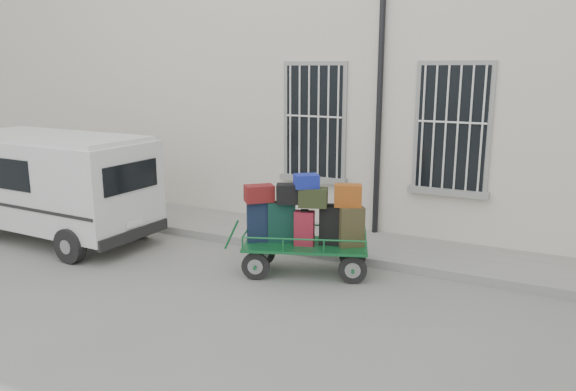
# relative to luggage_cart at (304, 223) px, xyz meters

# --- Properties ---
(ground) EXTENTS (80.00, 80.00, 0.00)m
(ground) POSITION_rel_luggage_cart_xyz_m (-0.52, -0.58, -0.86)
(ground) COLOR slate
(ground) RESTS_ON ground
(building) EXTENTS (24.00, 5.15, 6.00)m
(building) POSITION_rel_luggage_cart_xyz_m (-0.52, 4.92, 2.14)
(building) COLOR beige
(building) RESTS_ON ground
(sidewalk) EXTENTS (24.00, 1.70, 0.15)m
(sidewalk) POSITION_rel_luggage_cart_xyz_m (-0.52, 1.62, -0.79)
(sidewalk) COLOR gray
(sidewalk) RESTS_ON ground
(luggage_cart) EXTENTS (2.36, 1.55, 1.67)m
(luggage_cart) POSITION_rel_luggage_cart_xyz_m (0.00, 0.00, 0.00)
(luggage_cart) COLOR black
(luggage_cart) RESTS_ON ground
(van) EXTENTS (4.17, 1.98, 2.07)m
(van) POSITION_rel_luggage_cart_xyz_m (-5.13, -0.48, 0.32)
(van) COLOR silver
(van) RESTS_ON ground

